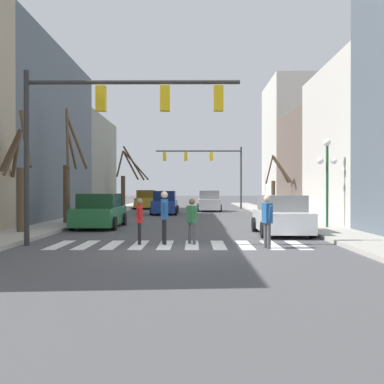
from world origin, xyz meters
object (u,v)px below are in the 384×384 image
(traffic_signal_near, at_px, (108,115))
(street_tree_right_near, at_px, (68,178))
(car_parked_left_near, at_px, (209,202))
(car_parked_right_near, at_px, (100,212))
(pedestrian_waiting_at_curb, at_px, (164,213))
(street_lamp_right_corner, at_px, (327,164))
(car_parked_right_far, at_px, (282,216))
(car_parked_left_far, at_px, (147,200))
(pedestrian_on_right_sidewalk, at_px, (267,217))
(street_tree_right_mid, at_px, (19,176))
(street_tree_left_far, at_px, (276,185))
(traffic_signal_far, at_px, (208,162))
(pedestrian_on_left_sidewalk, at_px, (139,217))
(street_tree_right_far, at_px, (126,181))
(car_parked_right_mid, at_px, (165,203))
(pedestrian_crossing_street, at_px, (192,217))

(traffic_signal_near, bearing_deg, street_tree_right_near, 113.80)
(car_parked_left_near, relative_size, car_parked_right_near, 0.90)
(car_parked_left_near, bearing_deg, pedestrian_waiting_at_curb, 174.43)
(pedestrian_waiting_at_curb, height_order, street_tree_right_near, street_tree_right_near)
(street_lamp_right_corner, bearing_deg, car_parked_right_far, -141.38)
(car_parked_left_far, distance_m, pedestrian_on_right_sidewalk, 30.36)
(street_tree_right_mid, bearing_deg, street_tree_left_far, 45.24)
(street_lamp_right_corner, xyz_separation_m, car_parked_right_far, (-2.49, -1.99, -2.28))
(traffic_signal_far, height_order, pedestrian_waiting_at_curb, traffic_signal_far)
(car_parked_right_near, bearing_deg, pedestrian_on_left_sidewalk, -157.40)
(pedestrian_on_left_sidewalk, bearing_deg, street_tree_right_far, -178.98)
(car_parked_right_mid, bearing_deg, traffic_signal_far, 159.98)
(car_parked_right_far, distance_m, pedestrian_on_left_sidewalk, 6.48)
(traffic_signal_far, xyz_separation_m, street_tree_right_mid, (-8.55, -25.73, -2.15))
(pedestrian_on_right_sidewalk, relative_size, pedestrian_waiting_at_curb, 0.93)
(street_tree_right_far, bearing_deg, car_parked_right_far, -66.22)
(street_tree_left_far, height_order, street_tree_right_near, street_tree_right_near)
(street_tree_left_far, bearing_deg, traffic_signal_far, 108.78)
(street_lamp_right_corner, relative_size, car_parked_right_near, 0.87)
(car_parked_left_near, relative_size, street_tree_right_mid, 0.84)
(traffic_signal_near, xyz_separation_m, traffic_signal_far, (4.27, 29.05, 0.19))
(pedestrian_waiting_at_curb, height_order, pedestrian_on_left_sidewalk, pedestrian_waiting_at_curb)
(car_parked_right_near, height_order, pedestrian_crossing_street, car_parked_right_near)
(traffic_signal_far, distance_m, street_tree_right_near, 22.21)
(street_lamp_right_corner, height_order, car_parked_right_far, street_lamp_right_corner)
(street_lamp_right_corner, xyz_separation_m, car_parked_right_near, (-10.82, 1.35, -2.26))
(pedestrian_waiting_at_curb, bearing_deg, car_parked_right_near, 21.38)
(traffic_signal_near, relative_size, street_tree_right_mid, 1.44)
(traffic_signal_near, height_order, pedestrian_crossing_street, traffic_signal_near)
(traffic_signal_near, height_order, car_parked_right_far, traffic_signal_near)
(car_parked_right_mid, height_order, car_parked_right_far, car_parked_right_mid)
(car_parked_right_mid, bearing_deg, pedestrian_waiting_at_curb, 3.72)
(pedestrian_on_left_sidewalk, distance_m, street_tree_right_near, 9.47)
(car_parked_right_mid, height_order, pedestrian_on_left_sidewalk, car_parked_right_mid)
(pedestrian_waiting_at_curb, bearing_deg, street_tree_left_far, -30.26)
(traffic_signal_near, distance_m, street_tree_right_mid, 5.76)
(car_parked_left_near, distance_m, car_parked_left_far, 7.80)
(street_tree_left_far, relative_size, street_tree_right_mid, 0.83)
(car_parked_right_near, xyz_separation_m, street_tree_right_near, (-1.93, 1.34, 1.72))
(car_parked_right_mid, distance_m, street_tree_right_mid, 16.62)
(street_tree_right_far, bearing_deg, car_parked_left_far, 58.02)
(street_lamp_right_corner, bearing_deg, street_tree_right_far, 121.14)
(street_lamp_right_corner, relative_size, pedestrian_crossing_street, 2.60)
(street_tree_right_far, bearing_deg, pedestrian_on_right_sidewalk, -72.21)
(traffic_signal_far, distance_m, car_parked_left_far, 7.13)
(traffic_signal_near, xyz_separation_m, pedestrian_crossing_street, (2.81, 0.45, -3.46))
(street_tree_right_far, bearing_deg, car_parked_right_mid, -60.66)
(traffic_signal_far, xyz_separation_m, street_tree_right_near, (-7.98, -20.63, -2.07))
(traffic_signal_near, height_order, pedestrian_on_left_sidewalk, traffic_signal_near)
(traffic_signal_near, distance_m, pedestrian_on_right_sidewalk, 6.27)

